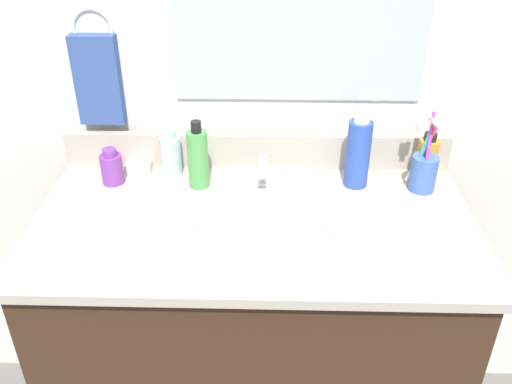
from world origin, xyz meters
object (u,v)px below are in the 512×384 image
object	(u,v)px
bottle_oil_amber	(427,156)
cup_blue_plastic	(423,169)
bottle_cream_purple	(112,168)
faucet	(263,176)
bottle_toner_green	(198,158)
hand_towel	(98,80)
bottle_gel_clear	(171,155)
soap_bar	(139,167)
bottle_shampoo_blue	(358,151)

from	to	relation	value
bottle_oil_amber	cup_blue_plastic	distance (m)	0.09
bottle_oil_amber	bottle_cream_purple	world-z (taller)	bottle_oil_amber
faucet	bottle_toner_green	bearing A→B (deg)	179.08
bottle_cream_purple	hand_towel	bearing A→B (deg)	108.64
bottle_gel_clear	cup_blue_plastic	size ratio (longest dim) A/B	0.61
hand_towel	cup_blue_plastic	bearing A→B (deg)	-9.27
faucet	bottle_oil_amber	bearing A→B (deg)	10.85
faucet	hand_towel	bearing A→B (deg)	162.73
faucet	cup_blue_plastic	bearing A→B (deg)	-0.30
bottle_oil_amber	bottle_cream_purple	distance (m)	0.78
soap_bar	bottle_gel_clear	bearing A→B (deg)	-8.51
faucet	bottle_oil_amber	world-z (taller)	bottle_oil_amber
hand_towel	soap_bar	world-z (taller)	hand_towel
soap_bar	bottle_cream_purple	bearing A→B (deg)	-129.93
bottle_shampoo_blue	bottle_gel_clear	world-z (taller)	bottle_shampoo_blue
hand_towel	bottle_cream_purple	xyz separation A→B (m)	(0.04, -0.12, -0.18)
faucet	bottle_toner_green	distance (m)	0.16
bottle_gel_clear	bottle_toner_green	distance (m)	0.09
bottle_gel_clear	bottle_cream_purple	xyz separation A→B (m)	(-0.14, -0.05, -0.01)
faucet	bottle_cream_purple	world-z (taller)	bottle_cream_purple
hand_towel	bottle_gel_clear	xyz separation A→B (m)	(0.18, -0.07, -0.17)
bottle_cream_purple	cup_blue_plastic	distance (m)	0.74
faucet	soap_bar	xyz separation A→B (m)	(-0.32, 0.07, -0.02)
faucet	bottle_cream_purple	xyz separation A→B (m)	(-0.37, 0.01, 0.01)
faucet	soap_bar	distance (m)	0.32
bottle_oil_amber	cup_blue_plastic	size ratio (longest dim) A/B	0.56
hand_towel	soap_bar	size ratio (longest dim) A/B	3.44
bottle_toner_green	bottle_gel_clear	bearing A→B (deg)	143.66
bottle_shampoo_blue	bottle_toner_green	size ratio (longest dim) A/B	1.20
bottle_oil_amber	bottle_toner_green	xyz separation A→B (m)	(-0.56, -0.08, 0.02)
hand_towel	bottle_shampoo_blue	world-z (taller)	hand_towel
bottle_gel_clear	soap_bar	distance (m)	0.10
bottle_shampoo_blue	cup_blue_plastic	size ratio (longest dim) A/B	1.01
hand_towel	bottle_toner_green	size ratio (longest dim) A/B	1.31
bottle_gel_clear	faucet	bearing A→B (deg)	-14.08
hand_towel	bottle_oil_amber	bearing A→B (deg)	-3.37
hand_towel	bottle_shampoo_blue	bearing A→B (deg)	-9.89
bottle_shampoo_blue	bottle_cream_purple	distance (m)	0.59
bottle_gel_clear	bottle_cream_purple	distance (m)	0.15
bottle_shampoo_blue	bottle_toner_green	world-z (taller)	bottle_shampoo_blue
faucet	bottle_cream_purple	bearing A→B (deg)	178.30
bottle_oil_amber	bottle_cream_purple	xyz separation A→B (m)	(-0.77, -0.07, -0.01)
hand_towel	bottle_oil_amber	distance (m)	0.83
faucet	bottle_gel_clear	bearing A→B (deg)	165.92
faucet	soap_bar	bearing A→B (deg)	167.44
faucet	bottle_shampoo_blue	distance (m)	0.23
bottle_shampoo_blue	cup_blue_plastic	xyz separation A→B (m)	(0.15, -0.02, -0.04)
bottle_shampoo_blue	bottle_cream_purple	xyz separation A→B (m)	(-0.59, -0.01, -0.05)
faucet	soap_bar	size ratio (longest dim) A/B	2.50
bottle_gel_clear	soap_bar	world-z (taller)	bottle_gel_clear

